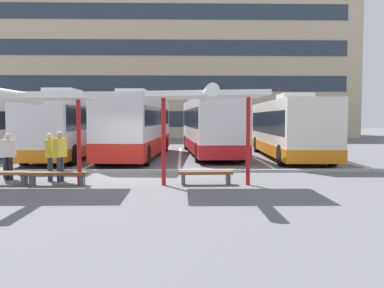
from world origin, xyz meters
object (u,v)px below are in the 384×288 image
bench_1 (57,175)px  waiting_passenger_3 (50,153)px  bench_0 (4,175)px  waiting_passenger_2 (60,152)px  waiting_passenger_0 (8,153)px  bench_2 (206,174)px  waiting_passenger_1 (7,155)px  coach_bus_0 (0,129)px  coach_bus_1 (71,126)px  waiting_shelter_1 (206,97)px  coach_bus_2 (138,127)px  coach_bus_4 (288,129)px  coach_bus_3 (210,126)px  waiting_shelter_0 (26,99)px

bench_1 → waiting_passenger_3: size_ratio=1.15×
bench_0 → waiting_passenger_2: waiting_passenger_2 is taller
waiting_passenger_0 → bench_1: bearing=-30.7°
bench_2 → waiting_passenger_1: 7.43m
coach_bus_0 → waiting_passenger_2: 11.96m
coach_bus_1 → waiting_passenger_2: bearing=-77.6°
bench_2 → waiting_passenger_3: (-5.44, 0.88, 0.64)m
waiting_shelter_1 → coach_bus_0: bearing=135.6°
coach_bus_2 → coach_bus_4: 8.43m
coach_bus_4 → waiting_shelter_1: size_ratio=2.68×
waiting_shelter_1 → waiting_passenger_3: size_ratio=2.51×
coach_bus_3 → bench_0: size_ratio=7.33×
waiting_shelter_1 → waiting_passenger_0: waiting_shelter_1 is taller
waiting_shelter_0 → waiting_passenger_2: size_ratio=2.52×
waiting_passenger_0 → coach_bus_2: bearing=66.7°
coach_bus_2 → bench_0: 10.39m
coach_bus_3 → coach_bus_4: bearing=-26.3°
coach_bus_1 → bench_1: (2.04, -9.50, -1.42)m
coach_bus_3 → waiting_passenger_3: bearing=-121.1°
waiting_shelter_0 → coach_bus_2: bearing=76.0°
coach_bus_2 → bench_2: (3.29, -9.75, -1.37)m
waiting_shelter_1 → waiting_passenger_0: 7.41m
waiting_passenger_3 → waiting_shelter_0: bearing=-107.0°
coach_bus_3 → coach_bus_1: bearing=-165.9°
bench_0 → waiting_passenger_2: size_ratio=0.94×
coach_bus_2 → coach_bus_4: (8.41, -0.49, -0.08)m
waiting_shelter_1 → waiting_passenger_0: size_ratio=2.53×
coach_bus_1 → coach_bus_4: bearing=-0.6°
coach_bus_4 → waiting_passenger_0: (-12.12, -8.12, -0.66)m
coach_bus_3 → waiting_shelter_1: (-0.88, -11.75, 1.16)m
coach_bus_3 → waiting_passenger_1: bearing=-129.7°
bench_0 → bench_1: 1.80m
bench_1 → waiting_passenger_0: waiting_passenger_0 is taller
bench_1 → coach_bus_2: bearing=80.7°
waiting_passenger_3 → waiting_passenger_1: bearing=157.9°
bench_0 → coach_bus_3: bearing=56.2°
waiting_passenger_3 → bench_1: bearing=-61.1°
waiting_passenger_0 → waiting_passenger_1: 0.53m
bench_1 → waiting_passenger_2: size_ratio=1.10×
bench_1 → waiting_passenger_3: 1.28m
bench_0 → waiting_passenger_3: (1.26, 0.84, 0.64)m
coach_bus_4 → waiting_shelter_0: bearing=-138.8°
coach_bus_3 → waiting_shelter_0: size_ratio=2.74×
coach_bus_2 → bench_1: (-1.61, -9.85, -1.37)m
waiting_passenger_1 → waiting_passenger_3: 1.94m
coach_bus_4 → waiting_passenger_2: bearing=-139.8°
coach_bus_0 → waiting_shelter_0: (5.62, -11.09, 1.20)m
coach_bus_4 → bench_0: coach_bus_4 is taller
waiting_passenger_0 → waiting_passenger_3: waiting_passenger_3 is taller
coach_bus_2 → waiting_passenger_3: (-2.15, -8.88, -0.73)m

